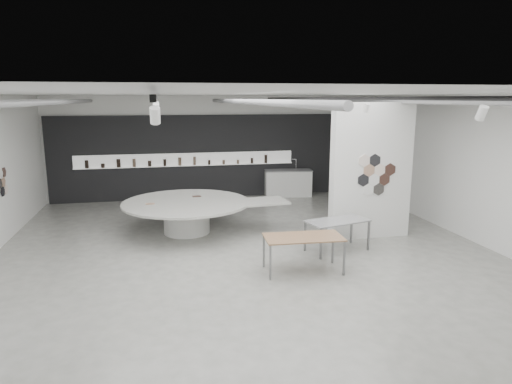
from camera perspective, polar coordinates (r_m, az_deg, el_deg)
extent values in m
cube|color=#97978F|center=(10.91, -0.85, -8.21)|extent=(12.00, 14.00, 0.01)
cube|color=silver|center=(10.26, -0.92, 12.22)|extent=(12.00, 14.00, 0.01)
cube|color=white|center=(17.29, -5.36, 5.62)|extent=(12.00, 0.01, 3.80)
cube|color=white|center=(4.06, 19.16, -15.36)|extent=(12.00, 0.01, 3.80)
cube|color=white|center=(12.97, 26.17, 2.47)|extent=(0.01, 14.00, 3.80)
cylinder|color=#939396|center=(10.81, -24.27, 10.21)|extent=(0.12, 12.00, 0.12)
cylinder|color=#939396|center=(10.76, -1.43, 11.21)|extent=(0.12, 12.00, 0.12)
cylinder|color=#939396|center=(12.24, 18.65, 10.67)|extent=(0.12, 12.00, 0.12)
cube|color=black|center=(10.07, -12.38, 11.38)|extent=(0.05, 13.00, 0.06)
cylinder|color=white|center=(5.08, -12.50, 9.33)|extent=(0.11, 0.18, 0.21)
cylinder|color=white|center=(8.38, -12.37, 10.14)|extent=(0.11, 0.18, 0.21)
cylinder|color=white|center=(11.68, -12.31, 10.50)|extent=(0.11, 0.18, 0.21)
cylinder|color=white|center=(14.98, -12.28, 10.69)|extent=(0.11, 0.18, 0.21)
cube|color=black|center=(10.83, 9.75, 11.48)|extent=(0.05, 13.00, 0.06)
cylinder|color=white|center=(6.44, 26.39, 8.84)|extent=(0.11, 0.18, 0.21)
cylinder|color=white|center=(9.27, 13.62, 10.21)|extent=(0.11, 0.18, 0.21)
cylinder|color=white|center=(12.33, 6.95, 10.72)|extent=(0.11, 0.18, 0.21)
cylinder|color=white|center=(15.49, 2.96, 10.96)|extent=(0.11, 0.18, 0.21)
cylinder|color=black|center=(13.41, -29.09, 0.06)|extent=(0.03, 0.28, 0.28)
cylinder|color=#F2DFD0|center=(13.65, -28.78, 0.27)|extent=(0.03, 0.28, 0.28)
cylinder|color=tan|center=(13.49, -29.03, 1.12)|extent=(0.03, 0.28, 0.28)
cylinder|color=black|center=(13.24, -29.35, 0.92)|extent=(0.03, 0.28, 0.28)
cylinder|color=white|center=(13.33, -29.29, 2.00)|extent=(0.03, 0.28, 0.28)
cylinder|color=#402820|center=(13.58, -28.97, 2.18)|extent=(0.03, 0.28, 0.28)
cube|color=black|center=(17.26, -5.31, 4.44)|extent=(11.80, 0.10, 3.10)
cube|color=white|center=(17.12, -8.62, 4.06)|extent=(8.00, 0.06, 0.46)
cube|color=white|center=(17.09, -8.58, 3.29)|extent=(8.00, 0.18, 0.02)
cylinder|color=black|center=(17.23, -20.41, 3.28)|extent=(0.13, 0.13, 0.29)
cylinder|color=black|center=(17.17, -18.60, 3.14)|extent=(0.13, 0.13, 0.15)
cylinder|color=black|center=(17.10, -16.81, 3.47)|extent=(0.14, 0.14, 0.30)
cylinder|color=brown|center=(17.06, -14.99, 3.55)|extent=(0.12, 0.12, 0.29)
cylinder|color=black|center=(17.05, -13.16, 3.49)|extent=(0.12, 0.12, 0.21)
cylinder|color=black|center=(17.04, -11.33, 3.63)|extent=(0.10, 0.10, 0.25)
cylinder|color=brown|center=(17.05, -9.51, 3.79)|extent=(0.12, 0.12, 0.30)
cylinder|color=brown|center=(17.08, -7.69, 3.88)|extent=(0.10, 0.10, 0.31)
cylinder|color=black|center=(17.14, -5.87, 3.71)|extent=(0.09, 0.09, 0.17)
cylinder|color=brown|center=(17.21, -4.07, 3.75)|extent=(0.10, 0.10, 0.16)
cylinder|color=brown|center=(17.29, -2.28, 3.80)|extent=(0.09, 0.09, 0.15)
cylinder|color=black|center=(17.38, -0.51, 3.94)|extent=(0.09, 0.09, 0.21)
cylinder|color=black|center=(17.49, 1.23, 4.16)|extent=(0.11, 0.11, 0.31)
cube|color=white|center=(12.49, 14.18, 2.54)|extent=(2.20, 0.35, 3.60)
cylinder|color=white|center=(12.36, 14.52, 1.48)|extent=(0.34, 0.03, 0.34)
cylinder|color=#402820|center=(12.49, 15.74, 1.52)|extent=(0.34, 0.03, 0.34)
cylinder|color=black|center=(12.23, 13.27, 1.44)|extent=(0.34, 0.03, 0.34)
cylinder|color=#F2DFD0|center=(12.38, 15.20, 2.68)|extent=(0.34, 0.03, 0.34)
cylinder|color=tan|center=(12.25, 13.95, 2.65)|extent=(0.34, 0.03, 0.34)
cylinder|color=black|center=(12.47, 15.07, 0.34)|extent=(0.34, 0.03, 0.34)
cylinder|color=white|center=(12.34, 13.84, 0.28)|extent=(0.34, 0.03, 0.34)
cylinder|color=#402820|center=(12.52, 16.41, 2.71)|extent=(0.34, 0.03, 0.34)
cylinder|color=black|center=(12.28, 14.64, 3.86)|extent=(0.34, 0.03, 0.34)
cylinder|color=#F2DFD0|center=(12.15, 13.38, 3.84)|extent=(0.34, 0.03, 0.34)
cylinder|color=white|center=(12.90, -8.66, -3.25)|extent=(1.38, 1.38, 0.83)
cylinder|color=#ADADA4|center=(12.79, -8.72, -1.32)|extent=(3.83, 3.83, 0.06)
cube|color=#ADADA4|center=(12.74, 0.35, -1.21)|extent=(1.65, 1.12, 0.05)
cube|color=tan|center=(12.68, -13.11, -1.43)|extent=(0.26, 0.20, 0.01)
cube|color=#402820|center=(13.41, -7.44, -0.52)|extent=(0.26, 0.20, 0.01)
cube|color=#896647|center=(9.90, 5.95, -5.64)|extent=(1.72, 0.92, 0.03)
cube|color=slate|center=(9.51, 1.80, -8.83)|extent=(0.04, 0.04, 0.75)
cube|color=slate|center=(10.20, 0.99, -7.37)|extent=(0.04, 0.04, 0.75)
cube|color=slate|center=(9.92, 10.97, -8.16)|extent=(0.04, 0.04, 0.75)
cube|color=slate|center=(10.59, 9.57, -6.82)|extent=(0.04, 0.04, 0.75)
cube|color=gray|center=(11.34, 10.14, -3.57)|extent=(1.65, 1.12, 0.03)
cube|color=slate|center=(10.79, 8.09, -6.45)|extent=(0.05, 0.05, 0.74)
cube|color=slate|center=(11.31, 6.15, -5.54)|extent=(0.05, 0.05, 0.74)
cube|color=slate|center=(11.63, 13.89, -5.34)|extent=(0.05, 0.05, 0.74)
cube|color=slate|center=(12.12, 11.83, -4.55)|extent=(0.05, 0.05, 0.74)
cube|color=white|center=(17.55, 4.02, 1.08)|extent=(1.81, 0.85, 0.98)
cube|color=gray|center=(17.46, 4.05, 2.72)|extent=(1.86, 0.90, 0.03)
cylinder|color=silver|center=(17.65, 5.02, 3.50)|extent=(0.03, 0.03, 0.39)
cylinder|color=silver|center=(17.61, 4.75, 4.09)|extent=(0.18, 0.05, 0.03)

